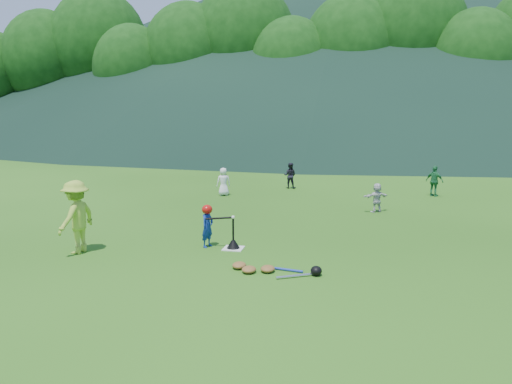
# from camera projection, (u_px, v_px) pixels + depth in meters

# --- Properties ---
(ground) EXTENTS (120.00, 120.00, 0.00)m
(ground) POSITION_uv_depth(u_px,v_px,m) (233.00, 249.00, 11.36)
(ground) COLOR #245112
(ground) RESTS_ON ground
(home_plate) EXTENTS (0.45, 0.45, 0.02)m
(home_plate) POSITION_uv_depth(u_px,v_px,m) (233.00, 248.00, 11.36)
(home_plate) COLOR silver
(home_plate) RESTS_ON ground
(baseball) EXTENTS (0.08, 0.08, 0.08)m
(baseball) POSITION_uv_depth(u_px,v_px,m) (233.00, 217.00, 11.24)
(baseball) COLOR white
(baseball) RESTS_ON batting_tee
(batter_child) EXTENTS (0.34, 0.41, 0.96)m
(batter_child) POSITION_uv_depth(u_px,v_px,m) (207.00, 227.00, 11.45)
(batter_child) COLOR navy
(batter_child) RESTS_ON ground
(adult_coach) EXTENTS (0.74, 1.12, 1.62)m
(adult_coach) POSITION_uv_depth(u_px,v_px,m) (76.00, 217.00, 10.93)
(adult_coach) COLOR #A3C53A
(adult_coach) RESTS_ON ground
(fielder_a) EXTENTS (0.59, 0.51, 1.02)m
(fielder_a) POSITION_uv_depth(u_px,v_px,m) (223.00, 182.00, 18.17)
(fielder_a) COLOR white
(fielder_a) RESTS_ON ground
(fielder_b) EXTENTS (0.53, 0.43, 1.02)m
(fielder_b) POSITION_uv_depth(u_px,v_px,m) (290.00, 176.00, 19.80)
(fielder_b) COLOR black
(fielder_b) RESTS_ON ground
(fielder_c) EXTENTS (0.69, 0.59, 1.11)m
(fielder_c) POSITION_uv_depth(u_px,v_px,m) (435.00, 181.00, 17.98)
(fielder_c) COLOR #21703C
(fielder_c) RESTS_ON ground
(fielder_d) EXTENTS (0.86, 0.66, 0.90)m
(fielder_d) POSITION_uv_depth(u_px,v_px,m) (377.00, 198.00, 15.28)
(fielder_d) COLOR silver
(fielder_d) RESTS_ON ground
(batting_tee) EXTENTS (0.30, 0.30, 0.68)m
(batting_tee) POSITION_uv_depth(u_px,v_px,m) (233.00, 243.00, 11.34)
(batting_tee) COLOR black
(batting_tee) RESTS_ON home_plate
(batter_gear) EXTENTS (0.72, 0.28, 0.32)m
(batter_gear) POSITION_uv_depth(u_px,v_px,m) (208.00, 210.00, 11.37)
(batter_gear) COLOR #B3100B
(batter_gear) RESTS_ON ground
(equipment_pile) EXTENTS (1.80, 0.69, 0.19)m
(equipment_pile) POSITION_uv_depth(u_px,v_px,m) (268.00, 269.00, 9.75)
(equipment_pile) COLOR olive
(equipment_pile) RESTS_ON ground
(outfield_fence) EXTENTS (70.07, 0.08, 1.33)m
(outfield_fence) POSITION_uv_depth(u_px,v_px,m) (325.00, 140.00, 38.25)
(outfield_fence) COLOR gray
(outfield_fence) RESTS_ON ground
(tree_line) EXTENTS (70.04, 11.40, 14.82)m
(tree_line) POSITION_uv_depth(u_px,v_px,m) (334.00, 48.00, 42.58)
(tree_line) COLOR #382314
(tree_line) RESTS_ON ground
(distant_hills) EXTENTS (155.00, 140.00, 32.00)m
(distant_hills) POSITION_uv_depth(u_px,v_px,m) (306.00, 41.00, 89.32)
(distant_hills) COLOR black
(distant_hills) RESTS_ON ground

